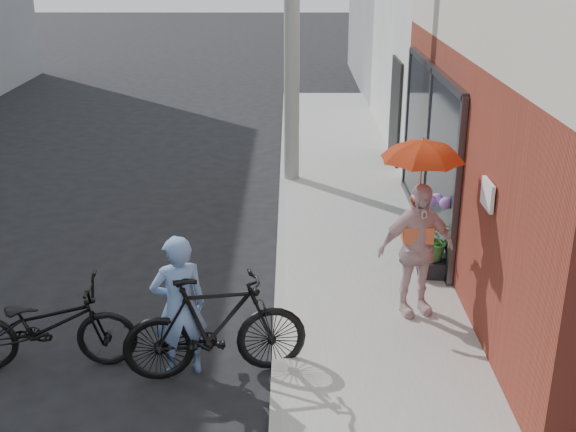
{
  "coord_description": "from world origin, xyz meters",
  "views": [
    {
      "loc": [
        1.08,
        -6.98,
        4.34
      ],
      "look_at": [
        1.05,
        1.43,
        1.1
      ],
      "focal_mm": 45.0,
      "sensor_mm": 36.0,
      "label": 1
    }
  ],
  "objects_px": {
    "bike_right": "(215,327)",
    "planter": "(433,266)",
    "officer": "(179,307)",
    "bike_left": "(46,325)",
    "kimono_woman": "(416,250)"
  },
  "relations": [
    {
      "from": "bike_right",
      "to": "kimono_woman",
      "type": "bearing_deg",
      "value": -72.55
    },
    {
      "from": "officer",
      "to": "bike_right",
      "type": "distance_m",
      "value": 0.43
    },
    {
      "from": "officer",
      "to": "bike_left",
      "type": "distance_m",
      "value": 1.48
    },
    {
      "from": "bike_left",
      "to": "planter",
      "type": "relative_size",
      "value": 4.56
    },
    {
      "from": "bike_right",
      "to": "bike_left",
      "type": "bearing_deg",
      "value": 75.03
    },
    {
      "from": "bike_right",
      "to": "planter",
      "type": "relative_size",
      "value": 4.61
    },
    {
      "from": "bike_right",
      "to": "officer",
      "type": "bearing_deg",
      "value": 74.54
    },
    {
      "from": "officer",
      "to": "kimono_woman",
      "type": "bearing_deg",
      "value": -176.05
    },
    {
      "from": "bike_left",
      "to": "kimono_woman",
      "type": "relative_size",
      "value": 1.17
    },
    {
      "from": "bike_left",
      "to": "planter",
      "type": "distance_m",
      "value": 4.98
    },
    {
      "from": "officer",
      "to": "bike_left",
      "type": "bearing_deg",
      "value": -24.3
    },
    {
      "from": "planter",
      "to": "officer",
      "type": "bearing_deg",
      "value": -144.5
    },
    {
      "from": "officer",
      "to": "bike_left",
      "type": "relative_size",
      "value": 0.83
    },
    {
      "from": "officer",
      "to": "planter",
      "type": "bearing_deg",
      "value": -164.09
    },
    {
      "from": "kimono_woman",
      "to": "planter",
      "type": "bearing_deg",
      "value": 50.28
    }
  ]
}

